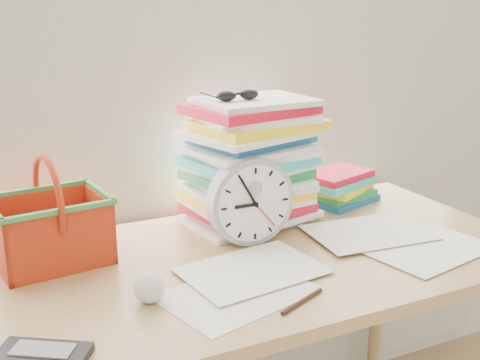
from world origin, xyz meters
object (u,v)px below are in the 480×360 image
desk (250,285)px  clock (251,201)px  calculator (43,354)px  book_stack (340,188)px  basket (49,211)px  paper_stack (251,162)px

desk → clock: bearing=63.3°
desk → calculator: bearing=-155.9°
desk → clock: (0.04, 0.08, 0.19)m
book_stack → basket: basket is taller
book_stack → basket: 0.86m
paper_stack → clock: paper_stack is taller
basket → paper_stack: bearing=-2.1°
basket → book_stack: bearing=-2.6°
paper_stack → calculator: bearing=-144.4°
clock → book_stack: 0.42m
desk → book_stack: book_stack is taller
clock → calculator: bearing=-151.0°
clock → calculator: 0.64m
clock → book_stack: (0.39, 0.16, -0.06)m
desk → calculator: 0.57m
paper_stack → basket: (-0.54, -0.04, -0.04)m
paper_stack → clock: 0.17m
desk → basket: basket is taller
basket → calculator: (-0.08, -0.40, -0.12)m
desk → paper_stack: bearing=63.0°
clock → basket: basket is taller
desk → clock: size_ratio=6.28×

